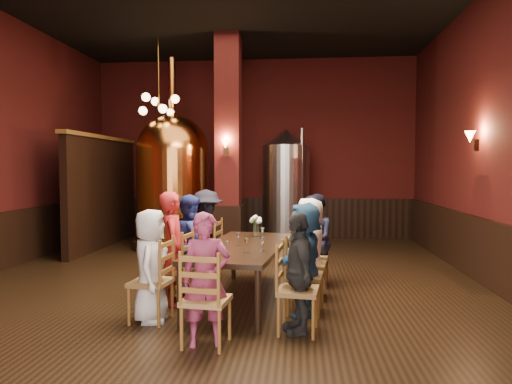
# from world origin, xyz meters

# --- Properties ---
(room) EXTENTS (10.00, 10.02, 4.50)m
(room) POSITION_xyz_m (0.00, 0.00, 2.25)
(room) COLOR black
(room) RESTS_ON ground
(wainscot_right) EXTENTS (0.08, 9.90, 1.00)m
(wainscot_right) POSITION_xyz_m (3.96, 0.00, 0.50)
(wainscot_right) COLOR black
(wainscot_right) RESTS_ON ground
(wainscot_back) EXTENTS (7.90, 0.08, 1.00)m
(wainscot_back) POSITION_xyz_m (0.00, 4.96, 0.50)
(wainscot_back) COLOR black
(wainscot_back) RESTS_ON ground
(column) EXTENTS (0.58, 0.58, 4.50)m
(column) POSITION_xyz_m (-0.30, 2.80, 2.25)
(column) COLOR #420E0F
(column) RESTS_ON ground
(partition) EXTENTS (0.22, 3.50, 2.40)m
(partition) POSITION_xyz_m (-3.20, 3.20, 1.20)
(partition) COLOR black
(partition) RESTS_ON ground
(pendant_cluster) EXTENTS (0.90, 0.90, 1.70)m
(pendant_cluster) POSITION_xyz_m (-1.80, 2.90, 3.10)
(pendant_cluster) COLOR #A57226
(pendant_cluster) RESTS_ON room
(sconce_wall) EXTENTS (0.20, 0.20, 0.36)m
(sconce_wall) POSITION_xyz_m (3.90, 0.80, 2.20)
(sconce_wall) COLOR black
(sconce_wall) RESTS_ON room
(sconce_column) EXTENTS (0.20, 0.20, 0.36)m
(sconce_column) POSITION_xyz_m (-0.30, 2.50, 2.20)
(sconce_column) COLOR black
(sconce_column) RESTS_ON column
(dining_table) EXTENTS (1.27, 2.50, 0.75)m
(dining_table) POSITION_xyz_m (0.44, -0.65, 0.69)
(dining_table) COLOR black
(dining_table) RESTS_ON ground
(chair_0) EXTENTS (0.51, 0.51, 0.92)m
(chair_0) POSITION_xyz_m (-0.53, -1.54, 0.46)
(chair_0) COLOR #945B25
(chair_0) RESTS_ON ground
(person_0) EXTENTS (0.49, 0.68, 1.29)m
(person_0) POSITION_xyz_m (-0.53, -1.54, 0.65)
(person_0) COLOR silver
(person_0) RESTS_ON ground
(chair_1) EXTENTS (0.51, 0.51, 0.92)m
(chair_1) POSITION_xyz_m (-0.45, -0.88, 0.46)
(chair_1) COLOR #945B25
(chair_1) RESTS_ON ground
(person_1) EXTENTS (0.47, 0.60, 1.46)m
(person_1) POSITION_xyz_m (-0.45, -0.88, 0.73)
(person_1) COLOR #A61C1F
(person_1) RESTS_ON ground
(chair_2) EXTENTS (0.51, 0.51, 0.92)m
(chair_2) POSITION_xyz_m (-0.37, -0.22, 0.46)
(chair_2) COLOR #945B25
(chair_2) RESTS_ON ground
(person_2) EXTENTS (0.49, 0.74, 1.39)m
(person_2) POSITION_xyz_m (-0.37, -0.22, 0.69)
(person_2) COLOR navy
(person_2) RESTS_ON ground
(chair_3) EXTENTS (0.51, 0.51, 0.92)m
(chair_3) POSITION_xyz_m (-0.29, 0.44, 0.46)
(chair_3) COLOR #945B25
(chair_3) RESTS_ON ground
(person_3) EXTENTS (0.70, 1.01, 1.43)m
(person_3) POSITION_xyz_m (-0.29, 0.44, 0.71)
(person_3) COLOR black
(person_3) RESTS_ON ground
(chair_4) EXTENTS (0.51, 0.51, 0.92)m
(chair_4) POSITION_xyz_m (1.16, -1.74, 0.46)
(chair_4) COLOR #945B25
(chair_4) RESTS_ON ground
(person_4) EXTENTS (0.49, 0.81, 1.29)m
(person_4) POSITION_xyz_m (1.16, -1.74, 0.65)
(person_4) COLOR black
(person_4) RESTS_ON ground
(chair_5) EXTENTS (0.51, 0.51, 0.92)m
(chair_5) POSITION_xyz_m (1.24, -1.08, 0.46)
(chair_5) COLOR #945B25
(chair_5) RESTS_ON ground
(person_5) EXTENTS (0.61, 1.31, 1.35)m
(person_5) POSITION_xyz_m (1.24, -1.08, 0.68)
(person_5) COLOR #2A557E
(person_5) RESTS_ON ground
(chair_6) EXTENTS (0.51, 0.51, 0.92)m
(chair_6) POSITION_xyz_m (1.32, -0.42, 0.46)
(chair_6) COLOR #945B25
(chair_6) RESTS_ON ground
(person_6) EXTENTS (0.56, 0.74, 1.36)m
(person_6) POSITION_xyz_m (1.32, -0.42, 0.68)
(person_6) COLOR white
(person_6) RESTS_ON ground
(chair_7) EXTENTS (0.51, 0.51, 0.92)m
(chair_7) POSITION_xyz_m (1.40, 0.25, 0.46)
(chair_7) COLOR #945B25
(chair_7) RESTS_ON ground
(person_7) EXTENTS (0.37, 0.69, 1.38)m
(person_7) POSITION_xyz_m (1.40, 0.25, 0.69)
(person_7) COLOR black
(person_7) RESTS_ON ground
(chair_8) EXTENTS (0.51, 0.51, 0.92)m
(chair_8) POSITION_xyz_m (0.25, -2.19, 0.46)
(chair_8) COLOR #945B25
(chair_8) RESTS_ON ground
(person_8) EXTENTS (0.55, 0.43, 1.33)m
(person_8) POSITION_xyz_m (0.25, -2.19, 0.67)
(person_8) COLOR #892D4F
(person_8) RESTS_ON ground
(copper_kettle) EXTENTS (1.76, 1.76, 4.15)m
(copper_kettle) POSITION_xyz_m (-1.60, 3.22, 1.51)
(copper_kettle) COLOR black
(copper_kettle) RESTS_ON ground
(steel_vessel) EXTENTS (1.29, 1.29, 2.66)m
(steel_vessel) POSITION_xyz_m (0.85, 4.07, 1.33)
(steel_vessel) COLOR #B2B2B7
(steel_vessel) RESTS_ON ground
(rose_vase) EXTENTS (0.19, 0.19, 0.32)m
(rose_vase) POSITION_xyz_m (0.53, 0.10, 0.96)
(rose_vase) COLOR white
(rose_vase) RESTS_ON dining_table
(wine_glass_0) EXTENTS (0.07, 0.07, 0.17)m
(wine_glass_0) POSITION_xyz_m (0.54, -1.20, 0.83)
(wine_glass_0) COLOR white
(wine_glass_0) RESTS_ON dining_table
(wine_glass_1) EXTENTS (0.07, 0.07, 0.17)m
(wine_glass_1) POSITION_xyz_m (0.65, -0.16, 0.83)
(wine_glass_1) COLOR white
(wine_glass_1) RESTS_ON dining_table
(wine_glass_2) EXTENTS (0.07, 0.07, 0.17)m
(wine_glass_2) POSITION_xyz_m (0.34, -1.41, 0.83)
(wine_glass_2) COLOR white
(wine_glass_2) RESTS_ON dining_table
(wine_glass_3) EXTENTS (0.07, 0.07, 0.17)m
(wine_glass_3) POSITION_xyz_m (0.37, -0.71, 0.83)
(wine_glass_3) COLOR white
(wine_glass_3) RESTS_ON dining_table
(wine_glass_4) EXTENTS (0.07, 0.07, 0.17)m
(wine_glass_4) POSITION_xyz_m (0.73, -1.06, 0.83)
(wine_glass_4) COLOR white
(wine_glass_4) RESTS_ON dining_table
(wine_glass_5) EXTENTS (0.07, 0.07, 0.17)m
(wine_glass_5) POSITION_xyz_m (0.72, -1.12, 0.83)
(wine_glass_5) COLOR white
(wine_glass_5) RESTS_ON dining_table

